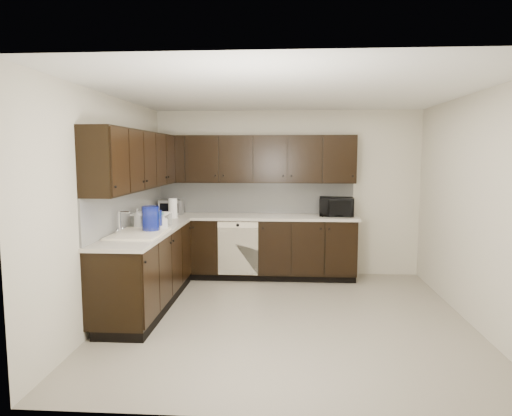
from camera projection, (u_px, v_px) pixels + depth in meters
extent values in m
plane|color=gray|center=(287.00, 318.00, 5.16)|extent=(4.00, 4.00, 0.00)
plane|color=white|center=(288.00, 92.00, 4.87)|extent=(4.00, 4.00, 0.00)
cube|color=beige|center=(287.00, 193.00, 6.99)|extent=(4.00, 0.02, 2.50)
cube|color=beige|center=(110.00, 207.00, 5.14)|extent=(0.02, 4.00, 2.50)
cube|color=beige|center=(474.00, 210.00, 4.88)|extent=(0.02, 4.00, 2.50)
cube|color=beige|center=(288.00, 243.00, 3.03)|extent=(4.00, 0.02, 2.50)
cube|color=black|center=(253.00, 248.00, 6.82)|extent=(3.00, 0.60, 0.90)
cube|color=black|center=(146.00, 270.00, 5.51)|extent=(0.60, 2.20, 0.90)
cube|color=black|center=(253.00, 273.00, 6.90)|extent=(3.00, 0.54, 0.10)
cube|color=black|center=(150.00, 302.00, 5.56)|extent=(0.54, 2.20, 0.10)
cube|color=beige|center=(253.00, 217.00, 6.77)|extent=(3.03, 0.63, 0.04)
cube|color=beige|center=(145.00, 232.00, 5.46)|extent=(0.63, 2.23, 0.04)
cube|color=#AEAEAA|center=(255.00, 197.00, 7.02)|extent=(3.00, 0.02, 0.48)
cube|color=#AEAEAA|center=(129.00, 207.00, 5.75)|extent=(0.02, 2.80, 0.48)
cube|color=black|center=(254.00, 159.00, 6.80)|extent=(3.00, 0.33, 0.70)
cube|color=black|center=(136.00, 160.00, 5.50)|extent=(0.33, 2.47, 0.70)
cube|color=#F0E2C4|center=(238.00, 248.00, 6.54)|extent=(0.58, 0.02, 0.78)
cube|color=#F0E2C4|center=(238.00, 225.00, 6.50)|extent=(0.58, 0.03, 0.08)
cylinder|color=black|center=(238.00, 225.00, 6.48)|extent=(0.04, 0.02, 0.04)
cube|color=#F0E2C4|center=(139.00, 234.00, 5.16)|extent=(0.54, 0.82, 0.03)
cube|color=#F0E2C4|center=(133.00, 245.00, 4.97)|extent=(0.42, 0.34, 0.16)
cube|color=#F0E2C4|center=(144.00, 238.00, 5.37)|extent=(0.42, 0.34, 0.16)
cylinder|color=silver|center=(119.00, 223.00, 5.16)|extent=(0.03, 0.03, 0.26)
cylinder|color=silver|center=(123.00, 212.00, 5.14)|extent=(0.14, 0.02, 0.02)
cylinder|color=#B2B2B7|center=(133.00, 242.00, 4.97)|extent=(0.20, 0.20, 0.10)
imported|color=black|center=(336.00, 207.00, 6.69)|extent=(0.52, 0.37, 0.27)
imported|color=gray|center=(163.00, 222.00, 5.47)|extent=(0.11, 0.12, 0.19)
imported|color=gray|center=(137.00, 218.00, 5.57)|extent=(0.10, 0.11, 0.24)
cube|color=#ADACAF|center=(171.00, 207.00, 6.89)|extent=(0.36, 0.28, 0.22)
cube|color=silver|center=(152.00, 220.00, 5.72)|extent=(0.46, 0.38, 0.16)
cylinder|color=navy|center=(151.00, 219.00, 5.30)|extent=(0.24, 0.24, 0.30)
cylinder|color=#0B8371|center=(160.00, 220.00, 5.58)|extent=(0.10, 0.10, 0.19)
cylinder|color=white|center=(173.00, 208.00, 6.48)|extent=(0.17, 0.17, 0.28)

